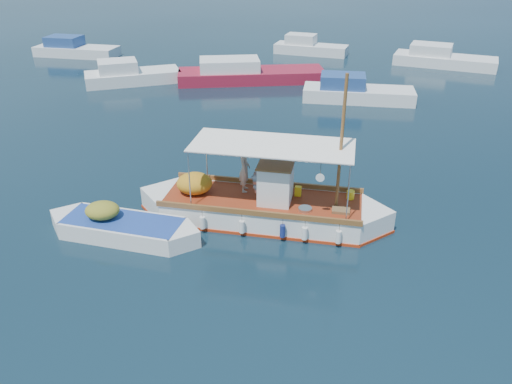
{
  "coord_description": "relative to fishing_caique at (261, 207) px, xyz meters",
  "views": [
    {
      "loc": [
        -0.8,
        -14.88,
        9.31
      ],
      "look_at": [
        -0.74,
        0.0,
        1.54
      ],
      "focal_mm": 35.0,
      "sensor_mm": 36.0,
      "label": 1
    }
  ],
  "objects": [
    {
      "name": "bg_boat_e",
      "position": [
        14.4,
        23.48,
        -0.01
      ],
      "size": [
        7.97,
        5.4,
        1.8
      ],
      "rotation": [
        0.0,
        0.0,
        -0.41
      ],
      "color": "silver",
      "rests_on": "ground"
    },
    {
      "name": "bg_boat_n",
      "position": [
        -0.74,
        18.96,
        -0.01
      ],
      "size": [
        10.35,
        3.75,
        1.8
      ],
      "rotation": [
        0.0,
        0.0,
        0.1
      ],
      "color": "maroon",
      "rests_on": "ground"
    },
    {
      "name": "bg_boat_ne",
      "position": [
        6.0,
        14.45,
        -0.01
      ],
      "size": [
        6.98,
        3.25,
        1.8
      ],
      "rotation": [
        0.0,
        0.0,
        -0.16
      ],
      "color": "silver",
      "rests_on": "ground"
    },
    {
      "name": "bg_boat_far_w",
      "position": [
        -15.37,
        27.12,
        -0.01
      ],
      "size": [
        7.26,
        3.7,
        1.8
      ],
      "rotation": [
        0.0,
        0.0,
        -0.21
      ],
      "color": "silver",
      "rests_on": "ground"
    },
    {
      "name": "dinghy",
      "position": [
        -4.79,
        -1.09,
        -0.21
      ],
      "size": [
        5.47,
        2.61,
        1.38
      ],
      "rotation": [
        0.0,
        0.0,
        -0.27
      ],
      "color": "white",
      "rests_on": "ground"
    },
    {
      "name": "ground",
      "position": [
        0.56,
        -0.8,
        -0.5
      ],
      "size": [
        160.0,
        160.0,
        0.0
      ],
      "primitive_type": "plane",
      "color": "black",
      "rests_on": "ground"
    },
    {
      "name": "bg_boat_nw",
      "position": [
        -8.81,
        18.57,
        -0.01
      ],
      "size": [
        6.78,
        4.24,
        1.8
      ],
      "rotation": [
        0.0,
        0.0,
        0.31
      ],
      "color": "silver",
      "rests_on": "ground"
    },
    {
      "name": "bg_boat_far_n",
      "position": [
        4.46,
        27.84,
        -0.01
      ],
      "size": [
        6.45,
        3.91,
        1.8
      ],
      "rotation": [
        0.0,
        0.0,
        -0.34
      ],
      "color": "silver",
      "rests_on": "ground"
    },
    {
      "name": "fishing_caique",
      "position": [
        0.0,
        0.0,
        0.0
      ],
      "size": [
        9.12,
        3.84,
        5.68
      ],
      "rotation": [
        0.0,
        0.0,
        -0.2
      ],
      "color": "white",
      "rests_on": "ground"
    }
  ]
}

